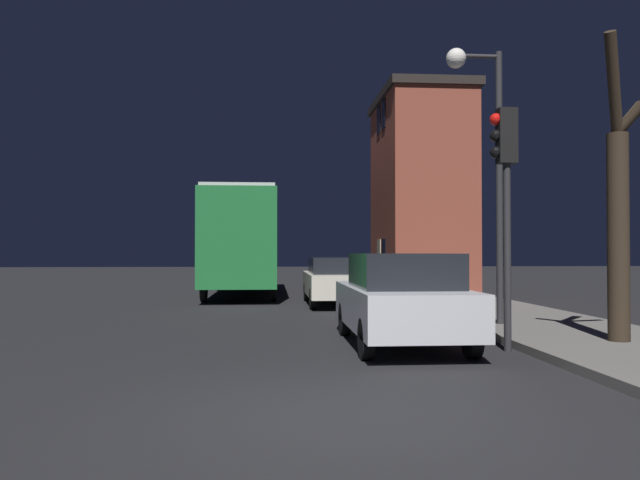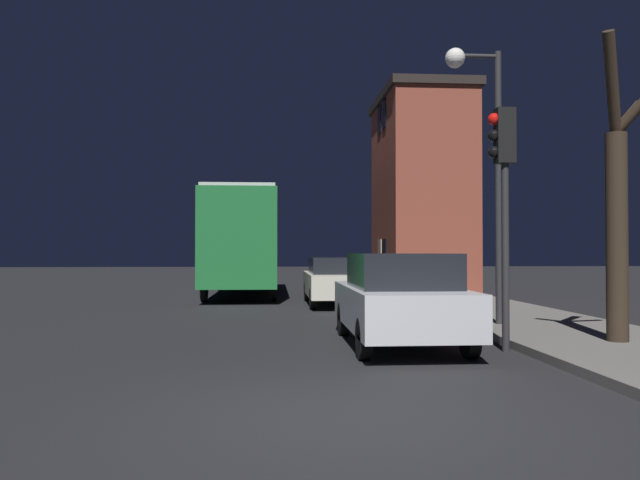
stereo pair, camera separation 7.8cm
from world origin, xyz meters
TOP-DOWN VIEW (x-y plane):
  - ground_plane at (0.00, 0.00)m, footprint 120.00×120.00m
  - brick_building at (4.90, 17.40)m, footprint 3.26×5.50m
  - streetlamp at (3.52, 6.34)m, footprint 1.17×0.41m
  - traffic_light at (2.98, 3.72)m, footprint 0.43×0.24m
  - bare_tree at (4.97, 3.74)m, footprint 1.45×1.46m
  - bus at (-1.85, 17.10)m, footprint 2.45×9.18m
  - car_near_lane at (1.41, 4.43)m, footprint 1.80×4.24m
  - car_mid_lane at (1.16, 12.69)m, footprint 1.81×4.67m

SIDE VIEW (x-z plane):
  - ground_plane at x=0.00m, z-range 0.00..0.00m
  - car_mid_lane at x=1.16m, z-range 0.04..1.48m
  - car_near_lane at x=1.41m, z-range 0.02..1.61m
  - bus at x=-1.85m, z-range 0.35..4.06m
  - bare_tree at x=4.97m, z-range 0.00..4.96m
  - traffic_light at x=2.98m, z-range 0.87..4.83m
  - brick_building at x=4.90m, z-range 0.16..7.69m
  - streetlamp at x=3.52m, z-range 1.20..6.86m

